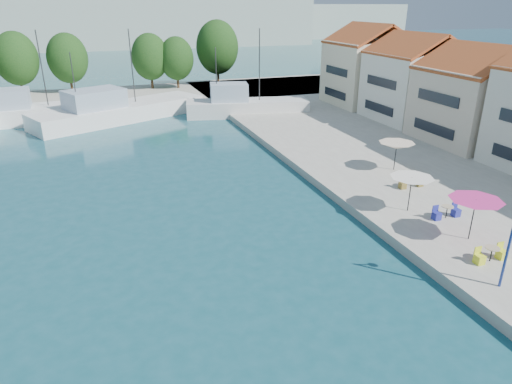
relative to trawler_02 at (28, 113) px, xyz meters
name	(u,v)px	position (x,y,z in m)	size (l,w,h in m)	color
quay_right	(476,155)	(37.53, -26.73, -0.77)	(32.00, 92.00, 0.60)	#9D9A8E
quay_far	(97,99)	(7.53, 10.27, -0.77)	(90.00, 16.00, 0.60)	#9D9A8E
hill_west	(5,19)	(-14.47, 103.27, 6.93)	(180.00, 40.00, 16.00)	#9CAA9D
hill_east	(219,21)	(55.53, 123.27, 4.93)	(140.00, 40.00, 12.00)	#9CAA9D
building_04	(478,92)	(39.53, -23.73, 3.95)	(9.00, 8.80, 9.20)	beige
building_05	(414,76)	(39.53, -14.73, 4.19)	(8.40, 8.80, 9.70)	white
building_06	(368,64)	(39.53, -5.73, 4.43)	(9.00, 8.80, 10.20)	beige
trawler_02	(28,113)	(0.00, 0.00, 0.00)	(17.53, 5.05, 10.20)	white
trawler_03	(117,111)	(9.38, -2.19, 0.00)	(19.98, 12.92, 10.20)	white
trawler_04	(244,106)	(23.79, -4.62, 0.00)	(14.72, 6.60, 10.20)	silver
tree_04	(16,59)	(-2.09, 15.06, 4.41)	(5.71, 5.71, 8.45)	#3F2B19
tree_05	(67,58)	(4.34, 15.14, 4.22)	(5.48, 5.48, 8.12)	#3F2B19
tree_06	(150,57)	(15.59, 14.38, 4.09)	(5.34, 5.34, 7.90)	#3F2B19
tree_07	(177,59)	(19.30, 13.54, 3.80)	(5.00, 5.00, 7.40)	#3F2B19
tree_08	(217,47)	(25.99, 15.23, 5.06)	(6.47, 6.47, 9.57)	#3F2B19
umbrella_pink	(475,204)	(25.26, -39.02, 1.59)	(2.81, 2.81, 2.31)	black
umbrella_white	(412,181)	(24.43, -34.85, 1.47)	(2.62, 2.62, 2.19)	black
umbrella_cream	(397,146)	(28.08, -28.24, 1.43)	(2.70, 2.70, 2.15)	black
cafe_table_01	(491,256)	(24.55, -41.21, -0.18)	(1.82, 0.70, 0.76)	black
cafe_table_02	(446,213)	(25.92, -36.49, -0.18)	(1.82, 0.70, 0.76)	black
cafe_table_03	(411,183)	(27.02, -31.73, -0.18)	(1.82, 0.70, 0.76)	black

